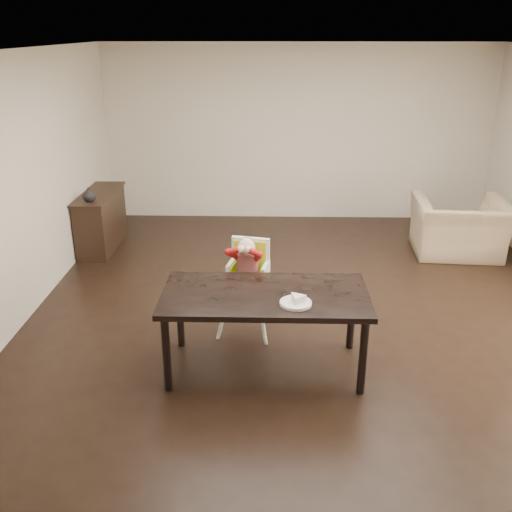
{
  "coord_description": "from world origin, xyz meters",
  "views": [
    {
      "loc": [
        -0.42,
        -5.45,
        2.89
      ],
      "look_at": [
        -0.55,
        -0.52,
        0.91
      ],
      "focal_mm": 40.0,
      "sensor_mm": 36.0,
      "label": 1
    }
  ],
  "objects_px": {
    "armchair": "(460,218)",
    "high_chair": "(248,265)",
    "sideboard": "(101,220)",
    "dining_table": "(265,301)"
  },
  "relations": [
    {
      "from": "dining_table",
      "to": "sideboard",
      "type": "relative_size",
      "value": 1.43
    },
    {
      "from": "armchair",
      "to": "high_chair",
      "type": "bearing_deg",
      "value": 41.75
    },
    {
      "from": "dining_table",
      "to": "sideboard",
      "type": "height_order",
      "value": "sideboard"
    },
    {
      "from": "dining_table",
      "to": "armchair",
      "type": "bearing_deg",
      "value": 48.02
    },
    {
      "from": "armchair",
      "to": "sideboard",
      "type": "distance_m",
      "value": 4.91
    },
    {
      "from": "sideboard",
      "to": "high_chair",
      "type": "bearing_deg",
      "value": -47.11
    },
    {
      "from": "high_chair",
      "to": "armchair",
      "type": "distance_m",
      "value": 3.51
    },
    {
      "from": "dining_table",
      "to": "high_chair",
      "type": "bearing_deg",
      "value": 104.07
    },
    {
      "from": "dining_table",
      "to": "sideboard",
      "type": "distance_m",
      "value": 3.82
    },
    {
      "from": "dining_table",
      "to": "high_chair",
      "type": "distance_m",
      "value": 0.74
    }
  ]
}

